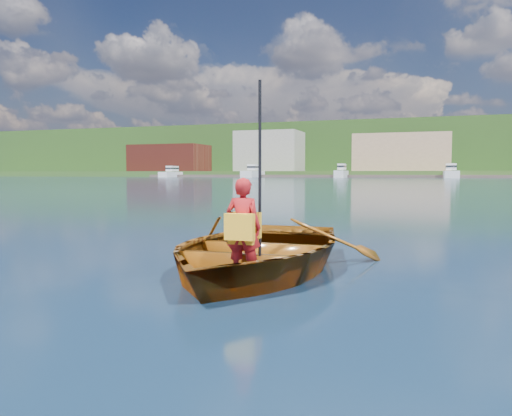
% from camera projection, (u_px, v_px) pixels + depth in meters
% --- Properties ---
extents(ground, '(600.00, 600.00, 0.00)m').
position_uv_depth(ground, '(219.00, 283.00, 5.95)').
color(ground, '#0F2145').
rests_on(ground, ground).
extents(rowboat, '(3.06, 4.27, 0.88)m').
position_uv_depth(rowboat, '(256.00, 249.00, 6.64)').
color(rowboat, brown).
rests_on(rowboat, ground).
extents(child_paddler, '(0.42, 0.34, 2.27)m').
position_uv_depth(child_paddler, '(244.00, 227.00, 5.72)').
color(child_paddler, '#A8171B').
rests_on(child_paddler, ground).
extents(shoreline, '(400.00, 140.00, 22.00)m').
position_uv_depth(shoreline, '(419.00, 154.00, 228.89)').
color(shoreline, '#3D4F23').
rests_on(shoreline, ground).
extents(dock, '(160.05, 7.50, 0.80)m').
position_uv_depth(dock, '(393.00, 176.00, 147.92)').
color(dock, '#51423C').
rests_on(dock, ground).
extents(waterfront_buildings, '(202.00, 16.00, 14.00)m').
position_uv_depth(waterfront_buildings, '(393.00, 154.00, 163.84)').
color(waterfront_buildings, brown).
rests_on(waterfront_buildings, ground).
extents(marina_yachts, '(146.08, 13.56, 4.36)m').
position_uv_depth(marina_yachts, '(391.00, 173.00, 143.47)').
color(marina_yachts, silver).
rests_on(marina_yachts, ground).
extents(hillside_trees, '(302.43, 79.56, 25.01)m').
position_uv_depth(hillside_trees, '(510.00, 137.00, 210.90)').
color(hillside_trees, '#382314').
rests_on(hillside_trees, ground).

